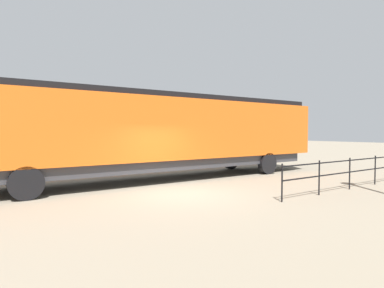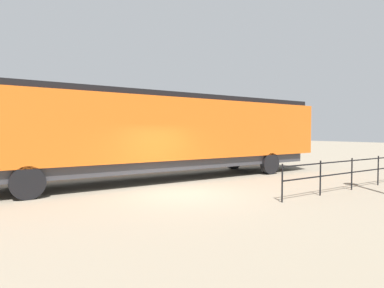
{
  "view_description": "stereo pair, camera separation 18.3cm",
  "coord_description": "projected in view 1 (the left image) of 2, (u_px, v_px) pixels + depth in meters",
  "views": [
    {
      "loc": [
        9.56,
        -6.14,
        2.21
      ],
      "look_at": [
        0.95,
        -0.17,
        1.8
      ],
      "focal_mm": 30.32,
      "sensor_mm": 36.0,
      "label": 1
    },
    {
      "loc": [
        9.66,
        -5.99,
        2.21
      ],
      "look_at": [
        0.95,
        -0.17,
        1.8
      ],
      "focal_mm": 30.32,
      "sensor_mm": 36.0,
      "label": 2
    }
  ],
  "objects": [
    {
      "name": "platform_fence",
      "position": [
        363.0,
        167.0,
        12.85
      ],
      "size": [
        0.05,
        9.74,
        1.21
      ],
      "color": "black",
      "rests_on": "ground_plane"
    },
    {
      "name": "locomotive",
      "position": [
        170.0,
        132.0,
        15.0
      ],
      "size": [
        3.13,
        17.54,
        3.87
      ],
      "color": "orange",
      "rests_on": "ground_plane"
    },
    {
      "name": "ground_plane",
      "position": [
        181.0,
        194.0,
        11.43
      ],
      "size": [
        120.0,
        120.0,
        0.0
      ],
      "primitive_type": "plane",
      "color": "gray"
    }
  ]
}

